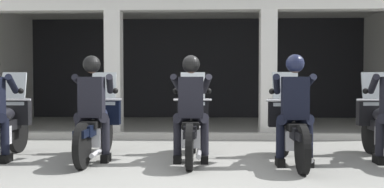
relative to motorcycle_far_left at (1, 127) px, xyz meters
The scene contains 10 objects.
ground_plane 4.06m from the motorcycle_far_left, 43.02° to the left, with size 80.00×80.00×0.00m, color gray.
station_building 6.37m from the motorcycle_far_left, 62.87° to the left, with size 11.16×5.09×3.31m.
kerb_strip 3.70m from the motorcycle_far_left, 40.07° to the left, with size 10.66×0.24×0.12m, color #B7B5AD.
motorcycle_far_left is the anchor object (origin of this frame).
motorcycle_left 1.48m from the motorcycle_far_left, ahead, with size 0.62×2.04×1.35m.
police_officer_left 1.55m from the motorcycle_far_left, ahead, with size 0.63×0.61×1.58m.
motorcycle_center 2.94m from the motorcycle_far_left, ahead, with size 0.62×2.04×1.35m.
police_officer_center 2.98m from the motorcycle_far_left, ahead, with size 0.63×0.61×1.58m.
motorcycle_right 4.42m from the motorcycle_far_left, ahead, with size 0.62×2.04×1.35m.
police_officer_right 4.45m from the motorcycle_far_left, ahead, with size 0.63×0.61×1.58m.
Camera 1 is at (0.25, -6.29, 1.24)m, focal length 40.48 mm.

